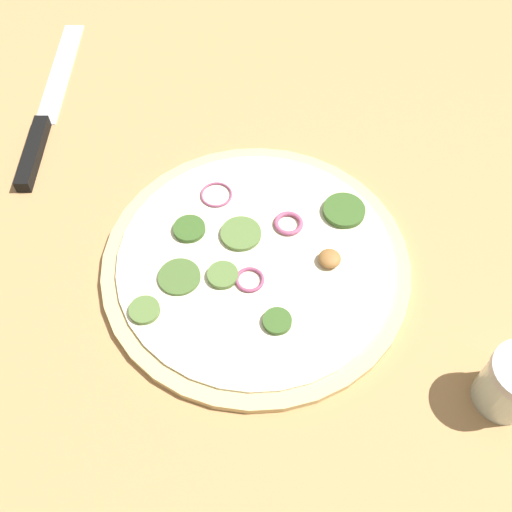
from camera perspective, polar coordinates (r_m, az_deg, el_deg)
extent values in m
plane|color=tan|center=(0.73, 0.00, -0.88)|extent=(3.00, 3.00, 0.00)
cylinder|color=#D6B77A|center=(0.73, 0.00, -0.66)|extent=(0.37, 0.37, 0.01)
cylinder|color=#EFE5C1|center=(0.72, 0.00, -0.35)|extent=(0.34, 0.34, 0.00)
cylinder|color=#567538|center=(0.74, -1.45, 2.14)|extent=(0.05, 0.05, 0.01)
cylinder|color=#385B23|center=(0.75, -6.37, 2.59)|extent=(0.04, 0.04, 0.01)
cylinder|color=#47662D|center=(0.71, -7.32, -1.98)|extent=(0.05, 0.05, 0.00)
torus|color=#934266|center=(0.78, -3.80, 5.85)|extent=(0.04, 0.04, 0.00)
cylinder|color=#385B23|center=(0.67, 2.03, -6.22)|extent=(0.03, 0.03, 0.01)
torus|color=#A34C70|center=(0.75, 3.11, 3.12)|extent=(0.04, 0.04, 0.01)
torus|color=#934266|center=(0.70, -0.25, -2.34)|extent=(0.03, 0.03, 0.00)
ellipsoid|color=#996633|center=(0.72, 7.03, -0.24)|extent=(0.03, 0.03, 0.01)
cylinder|color=#567538|center=(0.70, -3.19, -1.83)|extent=(0.04, 0.04, 0.01)
cylinder|color=#385B23|center=(0.77, 8.38, 4.31)|extent=(0.05, 0.05, 0.01)
cylinder|color=#567538|center=(0.69, -10.57, -5.09)|extent=(0.04, 0.04, 0.01)
cube|color=silver|center=(1.02, -18.10, 16.38)|extent=(0.23, 0.08, 0.00)
cube|color=black|center=(0.89, -20.46, 9.20)|extent=(0.13, 0.05, 0.02)
cylinder|color=silver|center=(0.68, 23.08, -11.31)|extent=(0.06, 0.06, 0.06)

